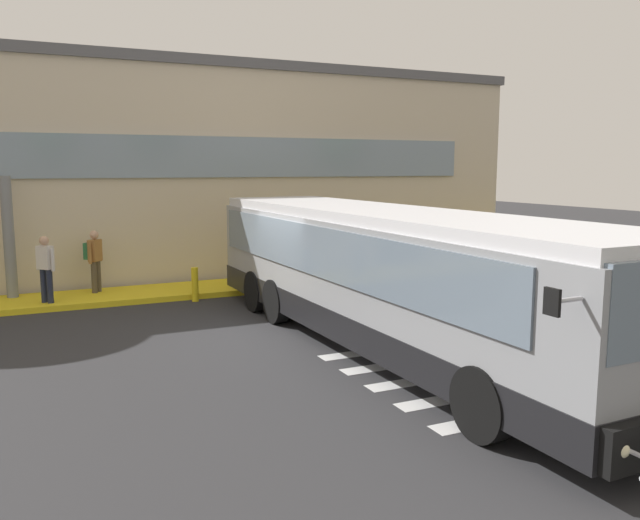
{
  "coord_description": "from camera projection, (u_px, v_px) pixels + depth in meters",
  "views": [
    {
      "loc": [
        -4.99,
        -12.69,
        3.49
      ],
      "look_at": [
        0.76,
        -0.28,
        1.5
      ],
      "focal_mm": 35.75,
      "sensor_mm": 36.0,
      "label": 1
    }
  ],
  "objects": [
    {
      "name": "terminal_building",
      "position": [
        151.0,
        171.0,
        23.65
      ],
      "size": [
        23.45,
        13.8,
        6.73
      ],
      "color": "beige",
      "rests_on": "ground"
    },
    {
      "name": "bay_paint_stripes",
      "position": [
        480.0,
        371.0,
        11.03
      ],
      "size": [
        4.4,
        3.96,
        0.01
      ],
      "color": "silver",
      "rests_on": "ground"
    },
    {
      "name": "passenger_by_doorway",
      "position": [
        94.0,
        257.0,
        17.09
      ],
      "size": [
        0.5,
        0.52,
        1.68
      ],
      "color": "#4C4233",
      "rests_on": "boarding_curb"
    },
    {
      "name": "ground_plane",
      "position": [
        284.0,
        328.0,
        13.98
      ],
      "size": [
        80.0,
        90.0,
        0.02
      ],
      "primitive_type": "cube",
      "color": "#2B2B2D",
      "rests_on": "ground"
    },
    {
      "name": "passenger_near_column",
      "position": [
        46.0,
        266.0,
        15.74
      ],
      "size": [
        0.42,
        0.46,
        1.68
      ],
      "color": "#1E2338",
      "rests_on": "boarding_curb"
    },
    {
      "name": "boarding_curb",
      "position": [
        222.0,
        288.0,
        18.28
      ],
      "size": [
        25.65,
        2.0,
        0.15
      ],
      "primitive_type": "cube",
      "color": "yellow",
      "rests_on": "ground"
    },
    {
      "name": "entry_support_column",
      "position": [
        9.0,
        237.0,
        16.33
      ],
      "size": [
        0.28,
        0.28,
        3.13
      ],
      "primitive_type": "cylinder",
      "color": "slate",
      "rests_on": "boarding_curb"
    },
    {
      "name": "bus_main_foreground",
      "position": [
        388.0,
        281.0,
        12.24
      ],
      "size": [
        3.02,
        12.56,
        2.7
      ],
      "color": "gray",
      "rests_on": "ground"
    },
    {
      "name": "safety_bollard_yellow",
      "position": [
        195.0,
        284.0,
        16.7
      ],
      "size": [
        0.18,
        0.18,
        0.9
      ],
      "primitive_type": "cylinder",
      "color": "yellow",
      "rests_on": "ground"
    }
  ]
}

